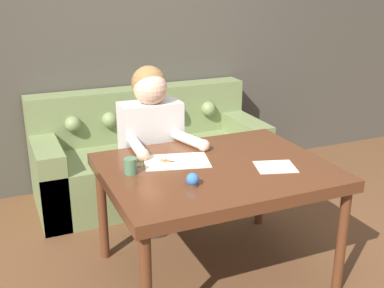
# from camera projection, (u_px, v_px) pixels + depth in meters

# --- Properties ---
(ground_plane) EXTENTS (16.00, 16.00, 0.00)m
(ground_plane) POSITION_uv_depth(u_px,v_px,m) (219.00, 284.00, 2.95)
(ground_plane) COLOR brown
(wall_back) EXTENTS (8.00, 0.06, 2.60)m
(wall_back) POSITION_uv_depth(u_px,v_px,m) (127.00, 36.00, 4.10)
(wall_back) COLOR #474238
(wall_back) RESTS_ON ground_plane
(dining_table) EXTENTS (1.31, 1.03, 0.73)m
(dining_table) POSITION_uv_depth(u_px,v_px,m) (216.00, 177.00, 2.84)
(dining_table) COLOR #562D19
(dining_table) RESTS_ON ground_plane
(couch) EXTENTS (1.90, 0.80, 0.88)m
(couch) POSITION_uv_depth(u_px,v_px,m) (150.00, 158.00, 4.10)
(couch) COLOR olive
(couch) RESTS_ON ground_plane
(person) EXTENTS (0.49, 0.59, 1.22)m
(person) POSITION_uv_depth(u_px,v_px,m) (152.00, 149.00, 3.36)
(person) COLOR #33281E
(person) RESTS_ON ground_plane
(pattern_paper_main) EXTENTS (0.44, 0.35, 0.00)m
(pattern_paper_main) POSITION_uv_depth(u_px,v_px,m) (177.00, 161.00, 2.89)
(pattern_paper_main) COLOR beige
(pattern_paper_main) RESTS_ON dining_table
(pattern_paper_offcut) EXTENTS (0.27, 0.25, 0.00)m
(pattern_paper_offcut) POSITION_uv_depth(u_px,v_px,m) (275.00, 167.00, 2.81)
(pattern_paper_offcut) COLOR beige
(pattern_paper_offcut) RESTS_ON dining_table
(scissors) EXTENTS (0.18, 0.17, 0.01)m
(scissors) POSITION_uv_depth(u_px,v_px,m) (170.00, 161.00, 2.88)
(scissors) COLOR silver
(scissors) RESTS_ON dining_table
(mug) EXTENTS (0.11, 0.08, 0.09)m
(mug) POSITION_uv_depth(u_px,v_px,m) (131.00, 166.00, 2.70)
(mug) COLOR #47704C
(mug) RESTS_ON dining_table
(pin_cushion) EXTENTS (0.07, 0.07, 0.07)m
(pin_cushion) POSITION_uv_depth(u_px,v_px,m) (193.00, 180.00, 2.55)
(pin_cushion) COLOR #4C3828
(pin_cushion) RESTS_ON dining_table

